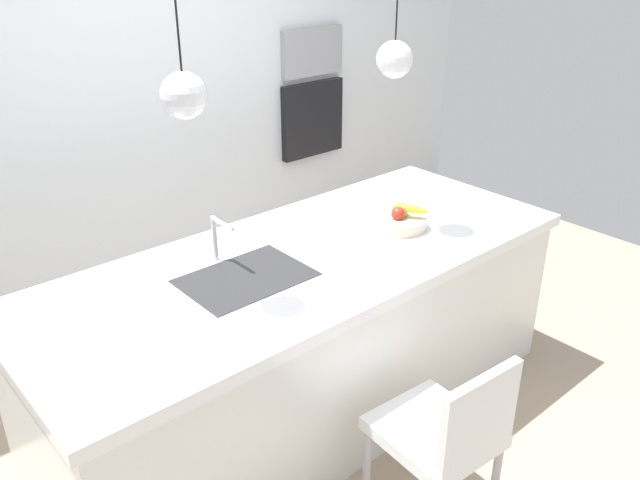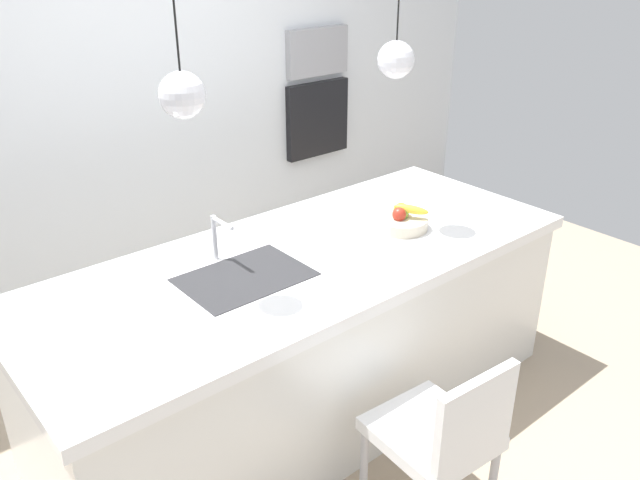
% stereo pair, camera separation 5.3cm
% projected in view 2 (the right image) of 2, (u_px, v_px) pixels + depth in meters
% --- Properties ---
extents(floor, '(6.60, 6.60, 0.00)m').
position_uv_depth(floor, '(306.00, 406.00, 3.50)').
color(floor, tan).
rests_on(floor, ground).
extents(back_wall, '(6.00, 0.10, 2.60)m').
position_uv_depth(back_wall, '(138.00, 109.00, 4.08)').
color(back_wall, white).
rests_on(back_wall, ground).
extents(kitchen_island, '(2.73, 1.09, 0.91)m').
position_uv_depth(kitchen_island, '(305.00, 335.00, 3.31)').
color(kitchen_island, white).
rests_on(kitchen_island, ground).
extents(sink_basin, '(0.56, 0.40, 0.02)m').
position_uv_depth(sink_basin, '(245.00, 278.00, 2.92)').
color(sink_basin, '#2D2D30').
rests_on(sink_basin, kitchen_island).
extents(faucet, '(0.02, 0.17, 0.22)m').
position_uv_depth(faucet, '(217.00, 233.00, 3.00)').
color(faucet, silver).
rests_on(faucet, kitchen_island).
extents(fruit_bowl, '(0.28, 0.28, 0.14)m').
position_uv_depth(fruit_bowl, '(401.00, 220.00, 3.38)').
color(fruit_bowl, beige).
rests_on(fruit_bowl, kitchen_island).
extents(microwave, '(0.54, 0.08, 0.34)m').
position_uv_depth(microwave, '(317.00, 52.00, 4.76)').
color(microwave, '#9E9EA3').
rests_on(microwave, back_wall).
extents(oven, '(0.56, 0.08, 0.56)m').
position_uv_depth(oven, '(317.00, 119.00, 4.97)').
color(oven, black).
rests_on(oven, back_wall).
extents(chair_near, '(0.46, 0.49, 0.84)m').
position_uv_depth(chair_near, '(443.00, 434.00, 2.63)').
color(chair_near, white).
rests_on(chair_near, ground).
extents(pendant_light_left, '(0.18, 0.18, 0.78)m').
position_uv_depth(pendant_light_left, '(182.00, 94.00, 2.42)').
color(pendant_light_left, silver).
extents(pendant_light_right, '(0.18, 0.18, 0.78)m').
position_uv_depth(pendant_light_right, '(396.00, 59.00, 3.08)').
color(pendant_light_right, silver).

